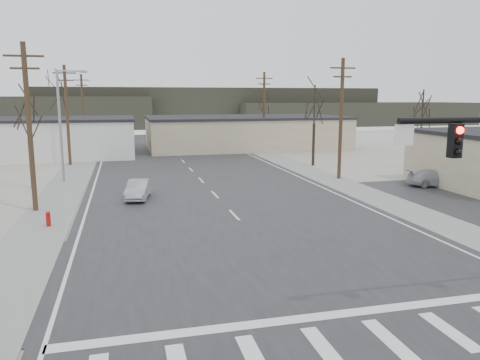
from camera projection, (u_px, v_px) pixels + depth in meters
The scene contains 25 objects.
ground at pixel (278, 261), 19.78m from camera, with size 140.00×140.00×0.00m, color silver.
main_road at pixel (212, 192), 34.11m from camera, with size 18.00×110.00×0.05m, color #252527.
cross_road at pixel (278, 261), 19.78m from camera, with size 90.00×10.00×0.04m, color #252527.
sidewalk_left at pixel (66, 186), 36.36m from camera, with size 3.00×90.00×0.06m, color gray.
sidewalk_right at pixel (319, 175), 41.41m from camera, with size 3.00×90.00×0.06m, color gray.
fire_hydrant at pixel (48, 219), 24.92m from camera, with size 0.24×0.24×0.87m.
building_left_far at pixel (35, 138), 53.79m from camera, with size 22.30×12.30×4.50m.
building_right_far at pixel (245, 132), 63.82m from camera, with size 26.30×14.30×4.30m.
upole_left_b at pixel (29, 125), 27.59m from camera, with size 2.20×0.30×10.00m.
upole_left_c at pixel (67, 114), 46.70m from camera, with size 2.20×0.30×10.00m.
upole_left_d at pixel (83, 109), 65.81m from camera, with size 2.20×0.30×10.00m.
upole_right_a at pixel (341, 117), 38.80m from camera, with size 2.20×0.30×10.00m.
upole_right_b at pixel (264, 110), 59.82m from camera, with size 2.20×0.30×10.00m.
streetlight_main at pixel (62, 120), 37.34m from camera, with size 2.40×0.25×9.00m.
tree_left_near at pixel (28, 119), 34.88m from camera, with size 3.30×3.30×7.35m.
tree_right_mid at pixel (315, 107), 46.56m from camera, with size 3.74×3.74×8.33m.
tree_left_far at pixel (58, 102), 59.29m from camera, with size 3.96×3.96×8.82m.
tree_right_far at pixel (263, 105), 72.06m from camera, with size 3.52×3.52×7.84m.
tree_lot at pixel (422, 111), 45.06m from camera, with size 3.52×3.52×7.84m.
hill_center at pixel (211, 107), 114.28m from camera, with size 80.00×18.00×9.00m, color #333026.
hill_right at pixel (353, 114), 117.19m from camera, with size 60.00×18.00×5.50m, color #333026.
sedan_crossing at pixel (138, 189), 31.78m from camera, with size 1.35×3.87×1.27m, color gray.
car_far_a at pixel (212, 140), 66.70m from camera, with size 2.26×5.57×1.62m, color black.
car_far_b at pixel (124, 140), 68.25m from camera, with size 1.59×3.96×1.35m, color black.
car_parked_silver at pixel (437, 178), 36.21m from camera, with size 1.78×4.38×1.27m, color #A4ACAF.
Camera 1 is at (-6.11, -17.93, 6.86)m, focal length 35.00 mm.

